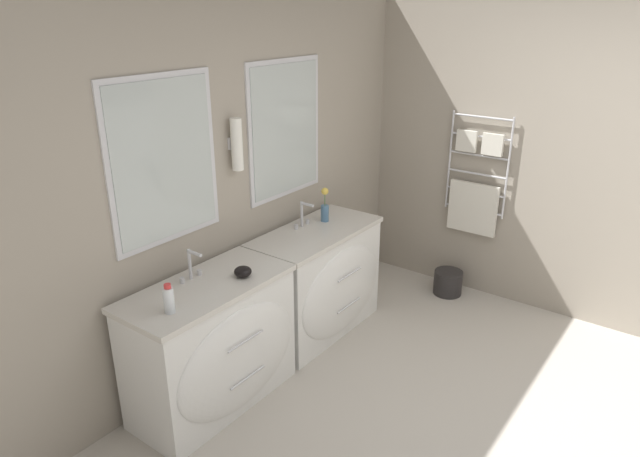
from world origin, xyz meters
name	(u,v)px	position (x,y,z in m)	size (l,w,h in m)	color
wall_back	(236,181)	(0.00, 2.26, 1.31)	(5.42, 0.16, 2.60)	#9E9384
wall_right	(510,154)	(1.94, 1.01, 1.29)	(0.13, 4.35, 2.60)	#9E9384
vanity_left	(215,345)	(-0.62, 1.91, 0.43)	(1.11, 0.58, 0.86)	white
vanity_right	(320,281)	(0.50, 1.91, 0.43)	(1.11, 0.58, 0.86)	white
faucet_left	(191,265)	(-0.62, 2.07, 0.95)	(0.17, 0.13, 0.20)	silver
faucet_right	(303,215)	(0.50, 2.07, 0.95)	(0.17, 0.13, 0.20)	silver
toiletry_bottle	(169,299)	(-0.97, 1.86, 0.94)	(0.06, 0.06, 0.18)	silver
amenity_bowl	(243,272)	(-0.40, 1.84, 0.89)	(0.11, 0.11, 0.07)	black
flower_vase	(325,208)	(0.70, 2.00, 0.97)	(0.06, 0.06, 0.27)	teal
waste_bin	(448,282)	(1.69, 1.34, 0.11)	(0.26, 0.26, 0.22)	#282626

